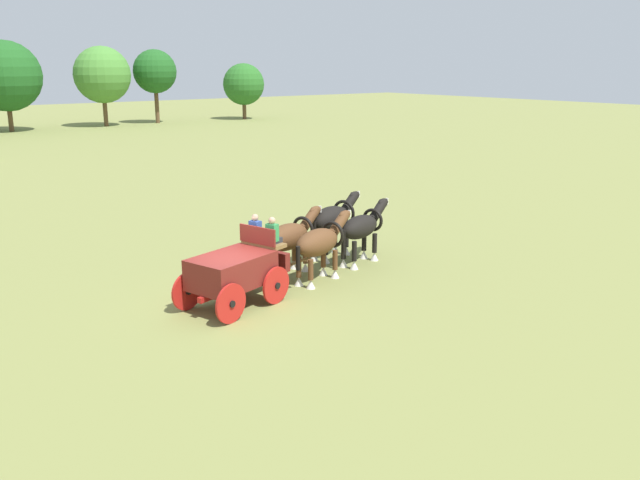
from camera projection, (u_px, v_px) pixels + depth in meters
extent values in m
plane|color=olive|center=(233.00, 306.00, 20.26)|extent=(220.00, 220.00, 0.00)
cube|color=maroon|center=(232.00, 270.00, 19.97)|extent=(2.83, 2.22, 0.94)
cube|color=brown|center=(264.00, 244.00, 21.00)|extent=(0.93, 1.53, 0.12)
cube|color=maroon|center=(273.00, 260.00, 21.47)|extent=(0.58, 1.29, 0.60)
cube|color=maroon|center=(257.00, 235.00, 20.68)|extent=(0.45, 1.40, 0.55)
cube|color=red|center=(232.00, 288.00, 20.11)|extent=(2.68, 0.91, 0.16)
cylinder|color=red|center=(233.00, 275.00, 21.40)|extent=(1.15, 0.40, 1.17)
cylinder|color=black|center=(233.00, 275.00, 21.40)|extent=(0.24, 0.23, 0.20)
cylinder|color=red|center=(276.00, 285.00, 20.37)|extent=(1.15, 0.40, 1.17)
cylinder|color=black|center=(276.00, 285.00, 20.37)|extent=(0.24, 0.23, 0.20)
cylinder|color=red|center=(187.00, 291.00, 19.85)|extent=(1.15, 0.40, 1.17)
cylinder|color=black|center=(187.00, 291.00, 19.85)|extent=(0.24, 0.23, 0.20)
cylinder|color=red|center=(231.00, 304.00, 18.82)|extent=(1.15, 0.40, 1.17)
cylinder|color=black|center=(231.00, 304.00, 18.82)|extent=(0.24, 0.23, 0.20)
cylinder|color=brown|center=(285.00, 267.00, 22.08)|extent=(2.53, 0.81, 0.10)
cube|color=slate|center=(258.00, 237.00, 21.26)|extent=(0.47, 0.42, 0.16)
cube|color=#334C99|center=(255.00, 229.00, 21.09)|extent=(0.33, 0.41, 0.55)
sphere|color=tan|center=(255.00, 217.00, 20.99)|extent=(0.22, 0.22, 0.22)
cube|color=#2D2D33|center=(275.00, 240.00, 20.85)|extent=(0.47, 0.42, 0.16)
cube|color=#338C4C|center=(272.00, 232.00, 20.69)|extent=(0.33, 0.41, 0.55)
sphere|color=tan|center=(272.00, 220.00, 20.59)|extent=(0.22, 0.22, 0.22)
ellipsoid|color=brown|center=(287.00, 237.00, 22.97)|extent=(2.18, 1.43, 0.92)
cylinder|color=brown|center=(294.00, 252.00, 23.84)|extent=(0.18, 0.18, 0.68)
cone|color=silver|center=(294.00, 265.00, 23.97)|extent=(0.30, 0.30, 0.29)
cylinder|color=brown|center=(305.00, 254.00, 23.55)|extent=(0.18, 0.18, 0.68)
cone|color=silver|center=(305.00, 267.00, 23.68)|extent=(0.30, 0.30, 0.29)
cylinder|color=brown|center=(269.00, 261.00, 22.75)|extent=(0.18, 0.18, 0.68)
cone|color=silver|center=(269.00, 274.00, 22.88)|extent=(0.30, 0.30, 0.29)
cylinder|color=brown|center=(280.00, 263.00, 22.46)|extent=(0.18, 0.18, 0.68)
cone|color=silver|center=(280.00, 277.00, 22.59)|extent=(0.30, 0.30, 0.29)
cylinder|color=brown|center=(309.00, 219.00, 23.85)|extent=(1.01, 0.61, 0.81)
ellipsoid|color=brown|center=(315.00, 210.00, 24.07)|extent=(0.65, 0.42, 0.32)
cube|color=silver|center=(320.00, 209.00, 24.29)|extent=(0.09, 0.11, 0.24)
torus|color=black|center=(303.00, 229.00, 23.64)|extent=(0.38, 0.94, 0.95)
cylinder|color=black|center=(267.00, 252.00, 22.22)|extent=(0.14, 0.14, 0.80)
ellipsoid|color=brown|center=(317.00, 243.00, 22.22)|extent=(2.15, 1.42, 0.91)
cylinder|color=brown|center=(323.00, 258.00, 23.09)|extent=(0.18, 0.18, 0.69)
cone|color=silver|center=(323.00, 271.00, 23.21)|extent=(0.30, 0.30, 0.30)
cylinder|color=brown|center=(335.00, 260.00, 22.80)|extent=(0.18, 0.18, 0.69)
cone|color=silver|center=(335.00, 274.00, 22.93)|extent=(0.30, 0.30, 0.30)
cylinder|color=brown|center=(299.00, 267.00, 22.01)|extent=(0.18, 0.18, 0.69)
cone|color=silver|center=(299.00, 281.00, 22.14)|extent=(0.30, 0.30, 0.30)
cylinder|color=brown|center=(311.00, 270.00, 21.72)|extent=(0.18, 0.18, 0.69)
cone|color=silver|center=(311.00, 284.00, 21.85)|extent=(0.30, 0.30, 0.30)
cylinder|color=brown|center=(339.00, 224.00, 23.10)|extent=(1.01, 0.61, 0.81)
ellipsoid|color=brown|center=(345.00, 215.00, 23.32)|extent=(0.65, 0.42, 0.32)
cube|color=silver|center=(349.00, 213.00, 23.53)|extent=(0.09, 0.11, 0.24)
torus|color=black|center=(333.00, 234.00, 22.88)|extent=(0.37, 0.93, 0.94)
cylinder|color=black|center=(298.00, 258.00, 21.48)|extent=(0.14, 0.14, 0.80)
ellipsoid|color=black|center=(331.00, 219.00, 24.95)|extent=(2.13, 1.47, 0.97)
cylinder|color=black|center=(335.00, 235.00, 25.84)|extent=(0.18, 0.18, 0.76)
cone|color=silver|center=(335.00, 249.00, 25.98)|extent=(0.30, 0.30, 0.33)
cylinder|color=black|center=(346.00, 237.00, 25.53)|extent=(0.18, 0.18, 0.76)
cone|color=silver|center=(346.00, 251.00, 25.67)|extent=(0.30, 0.30, 0.33)
cylinder|color=black|center=(314.00, 242.00, 24.78)|extent=(0.18, 0.18, 0.76)
cone|color=silver|center=(314.00, 256.00, 24.92)|extent=(0.30, 0.30, 0.33)
cylinder|color=black|center=(326.00, 245.00, 24.47)|extent=(0.18, 0.18, 0.76)
cone|color=silver|center=(326.00, 259.00, 24.61)|extent=(0.30, 0.30, 0.33)
cylinder|color=black|center=(349.00, 203.00, 25.81)|extent=(1.01, 0.61, 0.81)
ellipsoid|color=black|center=(355.00, 195.00, 26.03)|extent=(0.65, 0.42, 0.32)
cube|color=silver|center=(358.00, 194.00, 26.25)|extent=(0.09, 0.11, 0.24)
torus|color=black|center=(344.00, 213.00, 25.60)|extent=(0.39, 0.99, 1.00)
cylinder|color=black|center=(314.00, 232.00, 24.24)|extent=(0.14, 0.14, 0.80)
ellipsoid|color=black|center=(360.00, 227.00, 24.23)|extent=(2.12, 1.35, 0.84)
cylinder|color=black|center=(364.00, 241.00, 25.09)|extent=(0.18, 0.18, 0.73)
cone|color=silver|center=(364.00, 254.00, 25.22)|extent=(0.30, 0.30, 0.31)
cylinder|color=black|center=(375.00, 243.00, 24.82)|extent=(0.18, 0.18, 0.73)
cone|color=silver|center=(374.00, 256.00, 24.95)|extent=(0.30, 0.30, 0.31)
cylinder|color=black|center=(344.00, 249.00, 24.02)|extent=(0.18, 0.18, 0.73)
cone|color=silver|center=(343.00, 263.00, 24.15)|extent=(0.30, 0.30, 0.31)
cylinder|color=black|center=(354.00, 251.00, 23.75)|extent=(0.18, 0.18, 0.73)
cone|color=silver|center=(354.00, 265.00, 23.89)|extent=(0.30, 0.30, 0.31)
cylinder|color=black|center=(378.00, 211.00, 25.11)|extent=(1.01, 0.61, 0.81)
ellipsoid|color=black|center=(383.00, 203.00, 25.33)|extent=(0.65, 0.42, 0.32)
cube|color=silver|center=(387.00, 201.00, 25.55)|extent=(0.09, 0.11, 0.24)
torus|color=black|center=(373.00, 220.00, 24.90)|extent=(0.36, 0.88, 0.88)
cylinder|color=black|center=(344.00, 241.00, 23.51)|extent=(0.14, 0.14, 0.80)
cylinder|color=brown|center=(10.00, 116.00, 71.80)|extent=(0.50, 0.50, 3.26)
sphere|color=#1E561E|center=(5.00, 76.00, 70.71)|extent=(7.48, 7.48, 7.48)
cylinder|color=brown|center=(105.00, 111.00, 77.77)|extent=(0.50, 0.50, 3.64)
sphere|color=#478433|center=(102.00, 75.00, 76.72)|extent=(6.49, 6.49, 6.49)
cylinder|color=brown|center=(157.00, 105.00, 82.06)|extent=(0.50, 0.50, 4.39)
sphere|color=#1E561E|center=(155.00, 71.00, 81.02)|extent=(5.26, 5.26, 5.26)
cylinder|color=brown|center=(244.00, 109.00, 88.02)|extent=(0.50, 0.50, 2.64)
sphere|color=#286623|center=(244.00, 84.00, 87.20)|extent=(5.39, 5.39, 5.39)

